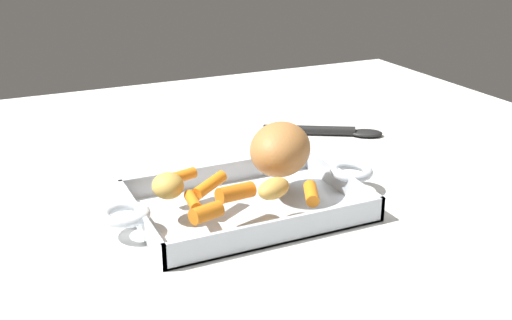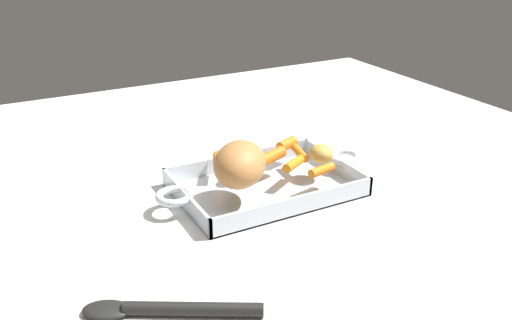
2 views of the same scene
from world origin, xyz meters
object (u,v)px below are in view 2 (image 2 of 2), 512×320
(baby_carrot_southwest, at_px, (272,156))
(baby_carrot_center_right, at_px, (322,170))
(potato_golden_large, at_px, (321,154))
(potato_golden_small, at_px, (245,157))
(baby_carrot_short, at_px, (300,153))
(serving_spoon, at_px, (165,309))
(baby_carrot_northeast, at_px, (287,144))
(pork_roast, at_px, (240,164))
(baby_carrot_northwest, at_px, (294,164))
(roasting_dish, at_px, (265,185))
(baby_carrot_center_left, at_px, (218,159))

(baby_carrot_southwest, xyz_separation_m, baby_carrot_center_right, (0.05, -0.10, -0.00))
(potato_golden_large, bearing_deg, potato_golden_small, 154.99)
(baby_carrot_short, distance_m, potato_golden_large, 0.05)
(baby_carrot_southwest, height_order, serving_spoon, baby_carrot_southwest)
(potato_golden_small, bearing_deg, baby_carrot_northeast, 13.19)
(pork_roast, distance_m, baby_carrot_short, 0.18)
(potato_golden_large, xyz_separation_m, serving_spoon, (-0.42, -0.24, -0.05))
(baby_carrot_northwest, xyz_separation_m, potato_golden_large, (0.06, -0.00, 0.01))
(baby_carrot_northeast, height_order, potato_golden_small, potato_golden_small)
(roasting_dish, bearing_deg, pork_roast, -158.48)
(baby_carrot_northwest, relative_size, baby_carrot_center_left, 1.40)
(baby_carrot_northwest, bearing_deg, baby_carrot_southwest, 114.99)
(baby_carrot_short, height_order, baby_carrot_northeast, baby_carrot_northeast)
(baby_carrot_northeast, relative_size, potato_golden_large, 0.89)
(baby_carrot_northwest, distance_m, potato_golden_small, 0.10)
(pork_roast, bearing_deg, potato_golden_large, 4.26)
(pork_roast, height_order, baby_carrot_short, pork_roast)
(baby_carrot_center_right, bearing_deg, roasting_dish, 145.46)
(pork_roast, height_order, potato_golden_large, pork_roast)
(roasting_dish, height_order, baby_carrot_center_left, baby_carrot_center_left)
(baby_carrot_northeast, distance_m, baby_carrot_center_left, 0.16)
(baby_carrot_center_right, distance_m, baby_carrot_northwest, 0.06)
(baby_carrot_northeast, relative_size, potato_golden_small, 0.78)
(baby_carrot_southwest, distance_m, baby_carrot_center_left, 0.11)
(baby_carrot_northeast, xyz_separation_m, potato_golden_small, (-0.11, -0.03, 0.00))
(serving_spoon, bearing_deg, potato_golden_large, -120.42)
(potato_golden_small, bearing_deg, pork_roast, -122.58)
(baby_carrot_center_right, relative_size, potato_golden_large, 1.14)
(baby_carrot_short, distance_m, baby_carrot_northwest, 0.06)
(potato_golden_large, bearing_deg, baby_carrot_northwest, 178.39)
(potato_golden_small, xyz_separation_m, potato_golden_large, (0.14, -0.06, 0.00))
(potato_golden_large, bearing_deg, serving_spoon, -149.67)
(baby_carrot_short, xyz_separation_m, potato_golden_large, (0.02, -0.04, 0.01))
(potato_golden_large, bearing_deg, baby_carrot_short, 116.51)
(baby_carrot_center_right, bearing_deg, potato_golden_large, 56.90)
(baby_carrot_southwest, distance_m, baby_carrot_northeast, 0.07)
(roasting_dish, height_order, baby_carrot_center_right, baby_carrot_center_right)
(baby_carrot_center_left, xyz_separation_m, potato_golden_small, (0.05, -0.03, 0.00))
(baby_carrot_center_right, xyz_separation_m, potato_golden_small, (-0.11, 0.11, 0.01))
(baby_carrot_northeast, height_order, serving_spoon, baby_carrot_northeast)
(baby_carrot_center_right, relative_size, potato_golden_small, 1.00)
(pork_roast, height_order, baby_carrot_northwest, pork_roast)
(pork_roast, bearing_deg, potato_golden_small, 57.42)
(baby_carrot_center_right, bearing_deg, baby_carrot_northwest, 123.07)
(roasting_dish, bearing_deg, baby_carrot_center_right, -34.54)
(baby_carrot_short, distance_m, baby_carrot_center_left, 0.17)
(pork_roast, height_order, serving_spoon, pork_roast)
(roasting_dish, distance_m, baby_carrot_southwest, 0.06)
(baby_carrot_short, bearing_deg, baby_carrot_southwest, 175.64)
(pork_roast, bearing_deg, roasting_dish, 21.52)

